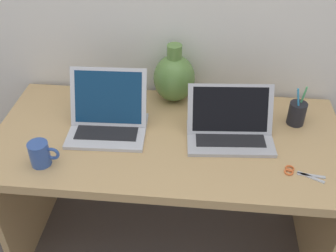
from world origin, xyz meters
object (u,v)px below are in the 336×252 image
laptop_left (108,115)px  scissors (297,172)px  coffee_mug (40,154)px  green_vase (174,77)px  pen_cup (297,113)px  laptop_right (230,125)px

laptop_left → scissors: 0.78m
coffee_mug → green_vase: bearing=47.6°
laptop_left → coffee_mug: 0.32m
green_vase → pen_cup: (0.53, -0.14, -0.06)m
laptop_left → scissors: (0.75, -0.20, -0.06)m
laptop_right → scissors: size_ratio=2.44×
laptop_right → green_vase: size_ratio=1.33×
laptop_left → coffee_mug: size_ratio=2.83×
laptop_right → pen_cup: laptop_right is taller
coffee_mug → laptop_right: bearing=19.0°
coffee_mug → pen_cup: 1.05m
laptop_right → scissors: bearing=-39.1°
coffee_mug → laptop_left: bearing=50.7°
laptop_right → pen_cup: bearing=22.2°
laptop_right → coffee_mug: 0.74m
green_vase → laptop_right: bearing=-45.9°
scissors → laptop_left: bearing=164.7°
coffee_mug → scissors: (0.95, 0.04, -0.05)m
laptop_right → coffee_mug: size_ratio=3.13×
pen_cup → coffee_mug: bearing=-160.1°
laptop_left → green_vase: green_vase is taller
laptop_left → laptop_right: laptop_left is taller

